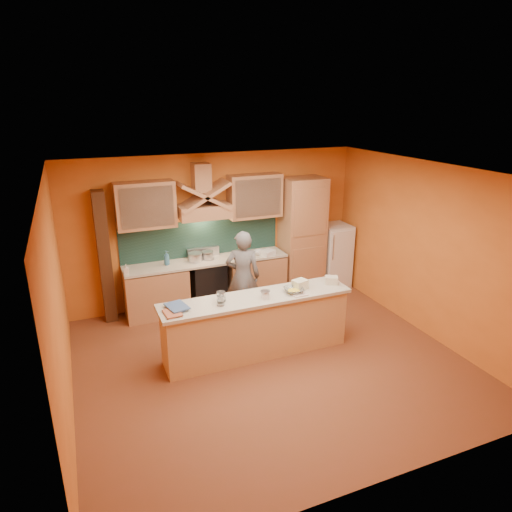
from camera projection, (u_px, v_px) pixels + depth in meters
name	position (u px, v px, depth m)	size (l,w,h in m)	color
floor	(270.00, 361.00, 6.80)	(5.50, 5.00, 0.01)	brown
ceiling	(272.00, 173.00, 5.88)	(5.50, 5.00, 0.01)	white
wall_back	(217.00, 229.00, 8.53)	(5.50, 0.02, 2.80)	orange
wall_front	(383.00, 366.00, 4.16)	(5.50, 0.02, 2.80)	orange
wall_left	(58.00, 306.00, 5.36)	(0.02, 5.00, 2.80)	orange
wall_right	(427.00, 250.00, 7.33)	(0.02, 5.00, 2.80)	orange
base_cabinet_left	(156.00, 293.00, 8.14)	(1.10, 0.60, 0.86)	tan
base_cabinet_right	(255.00, 277.00, 8.82)	(1.10, 0.60, 0.86)	tan
counter_top	(207.00, 261.00, 8.32)	(3.00, 0.62, 0.04)	beige
stove	(208.00, 284.00, 8.47)	(0.60, 0.58, 0.90)	black
backsplash	(202.00, 238.00, 8.46)	(3.00, 0.03, 0.70)	#17332F
range_hood	(204.00, 211.00, 8.06)	(0.92, 0.50, 0.24)	tan
hood_chimney	(201.00, 178.00, 7.96)	(0.30, 0.30, 0.50)	tan
upper_cabinet_left	(145.00, 205.00, 7.71)	(1.00, 0.35, 0.80)	tan
upper_cabinet_right	(255.00, 196.00, 8.43)	(1.00, 0.35, 0.80)	tan
pantry_column	(302.00, 236.00, 8.94)	(0.80, 0.60, 2.30)	tan
fridge	(333.00, 255.00, 9.37)	(0.58, 0.60, 1.30)	white
trim_column_left	(105.00, 258.00, 7.74)	(0.20, 0.30, 2.30)	#472816
island_body	(256.00, 327.00, 6.88)	(2.80, 0.55, 0.88)	tan
island_top	(256.00, 298.00, 6.73)	(2.90, 0.62, 0.05)	beige
person	(243.00, 277.00, 7.82)	(0.59, 0.39, 1.63)	slate
pot_large	(195.00, 258.00, 8.23)	(0.24, 0.24, 0.15)	silver
pot_small	(208.00, 256.00, 8.34)	(0.21, 0.21, 0.14)	#B4B4BB
soap_bottle_a	(126.00, 269.00, 7.62)	(0.08, 0.08, 0.17)	silver
soap_bottle_b	(167.00, 258.00, 8.03)	(0.10, 0.10, 0.26)	teal
bowl_back	(259.00, 253.00, 8.60)	(0.23, 0.23, 0.07)	silver
dish_rack	(268.00, 253.00, 8.56)	(0.26, 0.20, 0.09)	white
book_lower	(165.00, 315.00, 6.12)	(0.22, 0.29, 0.03)	#B35E40
book_upper	(168.00, 309.00, 6.25)	(0.26, 0.35, 0.03)	#405C8E
jar_large	(221.00, 296.00, 6.55)	(0.13, 0.13, 0.14)	white
jar_small	(221.00, 301.00, 6.41)	(0.11, 0.11, 0.15)	silver
kitchen_scale	(265.00, 295.00, 6.66)	(0.11, 0.11, 0.09)	white
mixing_bowl	(294.00, 290.00, 6.85)	(0.29, 0.29, 0.07)	white
cloth	(299.00, 294.00, 6.78)	(0.23, 0.17, 0.02)	beige
grocery_bag_a	(300.00, 284.00, 6.98)	(0.21, 0.17, 0.14)	#EAE8C1
grocery_bag_b	(331.00, 280.00, 7.17)	(0.20, 0.15, 0.12)	beige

